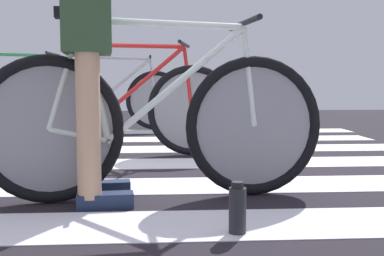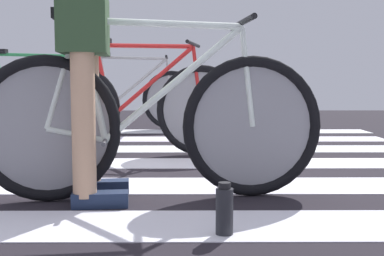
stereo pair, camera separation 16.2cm
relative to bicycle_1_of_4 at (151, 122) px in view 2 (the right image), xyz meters
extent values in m
cube|color=black|center=(-0.41, 0.56, -0.40)|extent=(18.00, 14.00, 0.02)
cube|color=silver|center=(-0.38, -0.47, -0.38)|extent=(5.20, 0.44, 0.00)
cube|color=silver|center=(-0.53, 0.30, -0.38)|extent=(5.20, 0.44, 0.00)
cube|color=silver|center=(-0.40, 1.06, -0.38)|extent=(5.20, 0.44, 0.00)
cube|color=silver|center=(-0.33, 1.81, -0.38)|extent=(5.20, 0.44, 0.00)
cube|color=silver|center=(-0.42, 2.55, -0.38)|extent=(5.20, 0.44, 0.00)
cube|color=silver|center=(-0.33, 3.32, -0.38)|extent=(5.20, 0.44, 0.00)
torus|color=black|center=(-0.50, -0.06, -0.03)|extent=(0.72, 0.13, 0.72)
torus|color=black|center=(0.51, 0.06, -0.03)|extent=(0.72, 0.13, 0.72)
cylinder|color=gray|center=(-0.50, -0.06, -0.03)|extent=(0.60, 0.07, 0.61)
cylinder|color=gray|center=(0.51, 0.06, -0.03)|extent=(0.60, 0.07, 0.61)
cylinder|color=white|center=(0.05, 0.01, 0.48)|extent=(0.80, 0.12, 0.05)
cylinder|color=white|center=(0.11, 0.01, 0.19)|extent=(0.70, 0.11, 0.59)
cylinder|color=white|center=(-0.28, -0.03, 0.20)|extent=(0.16, 0.05, 0.59)
cylinder|color=white|center=(-0.36, -0.04, -0.06)|extent=(0.29, 0.06, 0.09)
cylinder|color=white|center=(-0.42, -0.05, 0.23)|extent=(0.19, 0.05, 0.53)
cylinder|color=white|center=(0.48, 0.05, 0.22)|extent=(0.09, 0.04, 0.50)
cube|color=black|center=(-0.34, -0.04, 0.52)|extent=(0.25, 0.12, 0.05)
cylinder|color=black|center=(0.45, 0.05, 0.49)|extent=(0.09, 0.52, 0.03)
cylinder|color=#4C4C51|center=(-0.22, -0.02, -0.09)|extent=(0.06, 0.34, 0.02)
cylinder|color=tan|center=(-0.33, 0.10, 0.12)|extent=(0.11, 0.11, 0.91)
cylinder|color=tan|center=(-0.30, -0.17, 0.12)|extent=(0.11, 0.11, 0.91)
cube|color=#2F492C|center=(-0.31, -0.03, 0.47)|extent=(0.26, 0.43, 0.28)
cube|color=#1C2946|center=(-0.26, 0.11, -0.35)|extent=(0.27, 0.13, 0.07)
cube|color=#1C2946|center=(-0.23, -0.17, -0.35)|extent=(0.27, 0.13, 0.07)
torus|color=black|center=(-0.72, 1.63, -0.03)|extent=(0.71, 0.18, 0.72)
torus|color=black|center=(0.28, 1.45, -0.03)|extent=(0.71, 0.18, 0.72)
cylinder|color=gray|center=(-0.72, 1.63, -0.03)|extent=(0.60, 0.11, 0.61)
cylinder|color=gray|center=(0.28, 1.45, -0.03)|extent=(0.60, 0.11, 0.61)
cylinder|color=red|center=(-0.17, 1.53, 0.48)|extent=(0.79, 0.18, 0.05)
cylinder|color=red|center=(-0.11, 1.52, 0.19)|extent=(0.70, 0.16, 0.59)
cylinder|color=red|center=(-0.51, 1.59, 0.20)|extent=(0.16, 0.06, 0.59)
cylinder|color=red|center=(-0.59, 1.61, -0.06)|extent=(0.29, 0.08, 0.09)
cylinder|color=red|center=(-0.64, 1.62, 0.23)|extent=(0.19, 0.06, 0.53)
cylinder|color=red|center=(0.25, 1.45, 0.22)|extent=(0.09, 0.04, 0.50)
cube|color=black|center=(-0.57, 1.60, 0.52)|extent=(0.25, 0.13, 0.05)
cylinder|color=black|center=(0.22, 1.46, 0.49)|extent=(0.12, 0.52, 0.03)
cylinder|color=#4C4C51|center=(-0.45, 1.58, -0.09)|extent=(0.08, 0.34, 0.02)
torus|color=black|center=(-1.04, 2.93, -0.03)|extent=(0.72, 0.08, 0.72)
cylinder|color=gray|center=(-1.04, 2.93, -0.03)|extent=(0.61, 0.03, 0.61)
cylinder|color=#2C8C4B|center=(-1.50, 2.94, 0.48)|extent=(0.80, 0.06, 0.05)
cylinder|color=#2C8C4B|center=(-1.44, 2.94, 0.19)|extent=(0.70, 0.06, 0.59)
cylinder|color=#2C8C4B|center=(-1.84, 2.95, 0.20)|extent=(0.15, 0.04, 0.59)
cylinder|color=#2C8C4B|center=(-1.07, 2.93, 0.22)|extent=(0.09, 0.03, 0.50)
cylinder|color=black|center=(-1.10, 2.93, 0.49)|extent=(0.05, 0.52, 0.03)
cylinder|color=#4C4C51|center=(-1.78, 2.95, -0.09)|extent=(0.03, 0.34, 0.02)
torus|color=black|center=(-1.04, 3.56, -0.03)|extent=(0.72, 0.08, 0.72)
torus|color=black|center=(-0.02, 3.59, -0.03)|extent=(0.72, 0.08, 0.72)
cylinder|color=gray|center=(-1.04, 3.56, -0.03)|extent=(0.61, 0.02, 0.61)
cylinder|color=gray|center=(-0.02, 3.59, -0.03)|extent=(0.61, 0.02, 0.61)
cylinder|color=#B7B4B5|center=(-0.48, 3.58, 0.48)|extent=(0.80, 0.06, 0.05)
cylinder|color=#B7B4B5|center=(-0.42, 3.58, 0.19)|extent=(0.70, 0.05, 0.59)
cylinder|color=#B7B4B5|center=(-0.82, 3.57, 0.20)|extent=(0.15, 0.04, 0.59)
cylinder|color=#B7B4B5|center=(-0.90, 3.57, -0.06)|extent=(0.29, 0.03, 0.09)
cylinder|color=#B7B4B5|center=(-0.96, 3.56, 0.23)|extent=(0.18, 0.03, 0.53)
cylinder|color=#B7B4B5|center=(-0.05, 3.59, 0.22)|extent=(0.09, 0.03, 0.50)
cube|color=black|center=(-0.88, 3.57, 0.52)|extent=(0.24, 0.10, 0.05)
cylinder|color=black|center=(-0.08, 3.59, 0.49)|extent=(0.04, 0.52, 0.03)
cylinder|color=#4C4C51|center=(-0.76, 3.57, -0.09)|extent=(0.03, 0.34, 0.02)
cylinder|color=black|center=(0.32, -0.60, -0.30)|extent=(0.07, 0.07, 0.18)
cylinder|color=black|center=(0.32, -0.60, -0.19)|extent=(0.05, 0.05, 0.02)
camera|label=1|loc=(0.03, -2.45, 0.20)|focal=46.34mm
camera|label=2|loc=(0.19, -2.45, 0.20)|focal=46.34mm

